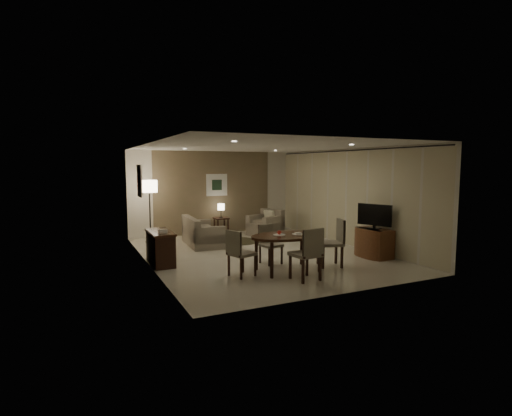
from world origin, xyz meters
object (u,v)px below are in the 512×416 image
armchair (265,223)px  tv_cabinet (374,243)px  console_desk (160,248)px  chair_far (271,245)px  dining_table (288,253)px  sofa (203,231)px  floor_lamp (150,211)px  chair_left (242,253)px  side_table (221,226)px  chair_near (305,254)px  chair_right (330,243)px

armchair → tv_cabinet: bearing=-4.6°
console_desk → chair_far: size_ratio=1.36×
dining_table → sofa: 3.55m
chair_far → armchair: 3.76m
sofa → floor_lamp: (-1.26, 1.04, 0.51)m
chair_left → armchair: size_ratio=1.03×
dining_table → chair_far: bearing=92.9°
tv_cabinet → dining_table: dining_table is taller
dining_table → chair_left: (-1.03, 0.04, 0.09)m
console_desk → chair_far: (2.28, -1.04, 0.07)m
armchair → floor_lamp: size_ratio=0.51×
dining_table → chair_left: chair_left is taller
sofa → side_table: size_ratio=3.04×
chair_near → floor_lamp: floor_lamp is taller
armchair → dining_table: bearing=-39.9°
armchair → side_table: armchair is taller
floor_lamp → armchair: bearing=-5.9°
chair_near → floor_lamp: size_ratio=0.57×
chair_far → chair_left: bearing=-155.9°
chair_right → armchair: bearing=-167.6°
chair_near → floor_lamp: bearing=-74.5°
tv_cabinet → chair_near: 2.77m
chair_near → chair_far: 1.44m
chair_right → side_table: bearing=-152.2°
chair_left → side_table: bearing=-33.4°
dining_table → chair_right: (1.05, -0.05, 0.14)m
chair_right → sofa: bearing=-133.6°
chair_near → sofa: chair_near is taller
tv_cabinet → console_desk: bearing=162.9°
chair_left → floor_lamp: 4.59m
chair_right → floor_lamp: size_ratio=0.58×
console_desk → armchair: armchair is taller
console_desk → armchair: 4.52m
tv_cabinet → dining_table: 2.58m
chair_far → chair_left: chair_left is taller
chair_left → floor_lamp: size_ratio=0.52×
console_desk → floor_lamp: bearing=84.2°
tv_cabinet → sofa: bearing=136.2°
tv_cabinet → side_table: size_ratio=1.62×
tv_cabinet → sofa: size_ratio=0.53×
chair_left → armchair: bearing=-50.1°
chair_right → armchair: 4.21m
chair_near → armchair: (1.54, 4.86, -0.11)m
sofa → armchair: bearing=-70.4°
console_desk → floor_lamp: size_ratio=0.66×
sofa → floor_lamp: size_ratio=0.93×
sofa → armchair: armchair is taller
chair_left → chair_right: 2.08m
dining_table → chair_right: chair_right is taller
tv_cabinet → armchair: 4.03m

